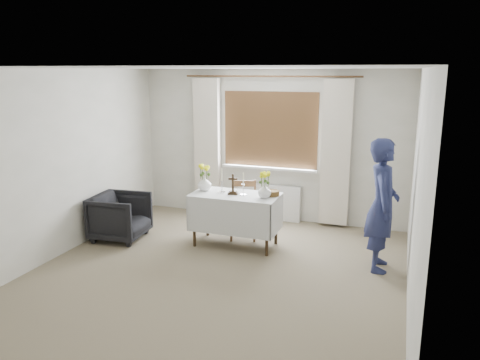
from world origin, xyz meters
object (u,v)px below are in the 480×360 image
wooden_chair (243,210)px  flower_vase_left (205,183)px  armchair (120,217)px  flower_vase_right (264,191)px  wooden_cross (233,184)px  person (382,205)px  altar_table (235,220)px

wooden_chair → flower_vase_left: (-0.50, -0.27, 0.44)m
armchair → flower_vase_right: (2.15, 0.28, 0.51)m
wooden_chair → flower_vase_right: flower_vase_right is taller
flower_vase_left → flower_vase_right: 0.94m
armchair → wooden_cross: wooden_cross is taller
wooden_chair → person: bearing=-30.0°
armchair → person: bearing=-92.7°
wooden_chair → armchair: 1.84m
altar_table → wooden_chair: (0.01, 0.33, 0.05)m
wooden_chair → armchair: size_ratio=1.14×
person → altar_table: bearing=80.7°
wooden_chair → wooden_cross: (-0.04, -0.33, 0.48)m
altar_table → armchair: altar_table is taller
wooden_cross → flower_vase_left: (-0.46, 0.06, -0.04)m
armchair → person: (3.72, 0.17, 0.49)m
person → flower_vase_left: size_ratio=7.95×
altar_table → person: 2.06m
armchair → person: size_ratio=0.45×
wooden_chair → flower_vase_right: size_ratio=4.45×
person → flower_vase_left: person is taller
armchair → wooden_cross: bearing=-84.7°
wooden_chair → flower_vase_left: flower_vase_left is taller
flower_vase_right → wooden_chair: bearing=139.6°
altar_table → person: size_ratio=0.74×
wooden_cross → armchair: bearing=-178.9°
altar_table → flower_vase_left: (-0.50, 0.05, 0.49)m
flower_vase_right → flower_vase_left: bearing=174.3°
flower_vase_left → flower_vase_right: (0.94, -0.09, -0.01)m
wooden_cross → flower_vase_left: wooden_cross is taller
armchair → flower_vase_left: (1.22, 0.38, 0.52)m
flower_vase_left → flower_vase_right: bearing=-5.7°
wooden_chair → person: person is taller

